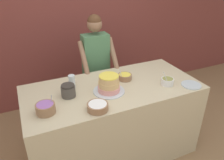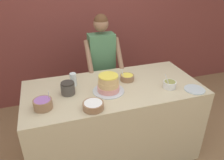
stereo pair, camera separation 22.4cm
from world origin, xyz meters
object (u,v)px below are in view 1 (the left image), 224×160
Objects in this scene: frosting_bowl_olive at (167,81)px; frosting_bowl_yellow at (125,77)px; frosting_bowl_purple at (45,108)px; stoneware_jar at (68,91)px; person_baker at (96,61)px; cake at (109,84)px; frosting_bowl_white at (98,106)px; ceramic_plate at (191,85)px; drinking_glass at (72,82)px.

frosting_bowl_yellow is at bearing 141.11° from frosting_bowl_olive.
frosting_bowl_purple is 0.31m from stoneware_jar.
frosting_bowl_olive is 1.06m from stoneware_jar.
frosting_bowl_purple reaches higher than stoneware_jar.
person_baker is 4.79× the size of cake.
ceramic_plate is at bearing 0.33° from frosting_bowl_white.
person_baker is 1.15m from frosting_bowl_purple.
stoneware_jar is at bearing 169.00° from frosting_bowl_olive.
stoneware_jar is at bearing -129.50° from person_baker.
ceramic_plate is (1.52, -0.14, -0.04)m from frosting_bowl_purple.
person_baker is at bearing 47.28° from drinking_glass.
frosting_bowl_yellow is (0.93, 0.28, -0.01)m from frosting_bowl_purple.
frosting_bowl_purple reaches higher than frosting_bowl_yellow.
frosting_bowl_yellow is 0.73m from ceramic_plate.
frosting_bowl_olive is at bearing 8.70° from frosting_bowl_white.
frosting_bowl_white is 0.65m from frosting_bowl_yellow.
cake is 1.84× the size of frosting_bowl_purple.
cake is 0.65m from frosting_bowl_olive.
cake is 2.09× the size of frosting_bowl_yellow.
person_baker is 0.99m from frosting_bowl_olive.
person_baker is 1.22m from ceramic_plate.
frosting_bowl_yellow is 1.11× the size of stoneware_jar.
frosting_bowl_purple reaches higher than frosting_bowl_white.
person_baker is at bearing 70.25° from frosting_bowl_white.
ceramic_plate is at bearing -14.49° from stoneware_jar.
frosting_bowl_olive is 0.87m from frosting_bowl_white.
drinking_glass is 0.17m from stoneware_jar.
cake is at bearing 49.15° from frosting_bowl_white.
frosting_bowl_white is at bearing -61.56° from stoneware_jar.
frosting_bowl_white is (-0.86, -0.13, -0.00)m from frosting_bowl_olive.
cake is 0.33m from frosting_bowl_yellow.
person_baker is 8.12× the size of frosting_bowl_white.
frosting_bowl_yellow reaches higher than frosting_bowl_white.
frosting_bowl_yellow is 0.60m from drinking_glass.
frosting_bowl_olive is 0.94× the size of frosting_bowl_purple.
frosting_bowl_olive is 1.06× the size of frosting_bowl_yellow.
frosting_bowl_olive reaches higher than frosting_bowl_yellow.
person_baker is at bearing 104.33° from frosting_bowl_yellow.
frosting_bowl_white is (-0.22, -0.26, -0.05)m from cake.
stoneware_jar is at bearing -172.09° from frosting_bowl_yellow.
cake is 2.32× the size of stoneware_jar.
person_baker is 8.84× the size of frosting_bowl_purple.
frosting_bowl_white is at bearing -130.85° from cake.
frosting_bowl_white is (-0.35, -0.98, -0.00)m from person_baker.
frosting_bowl_purple is at bearing -133.17° from person_baker.
person_baker is 0.67m from drinking_glass.
frosting_bowl_olive is at bearing -20.41° from drinking_glass.
frosting_bowl_purple is (-0.43, 0.15, 0.01)m from frosting_bowl_white.
drinking_glass is at bearing -132.72° from person_baker.
stoneware_jar is (-0.08, -0.16, -0.01)m from drinking_glass.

